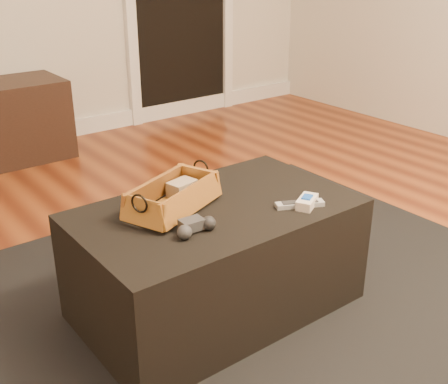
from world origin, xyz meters
TOP-DOWN VIEW (x-y plane):
  - floor at (0.00, 0.00)m, footprint 5.00×5.50m
  - baseboard at (0.00, 2.73)m, footprint 5.00×0.04m
  - area_rug at (-0.13, 0.31)m, footprint 2.60×2.00m
  - ottoman at (-0.13, 0.36)m, footprint 1.00×0.60m
  - tv_remote at (-0.27, 0.41)m, footprint 0.19×0.13m
  - cloth_bundle at (-0.18, 0.49)m, footprint 0.11×0.09m
  - wicker_basket at (-0.26, 0.43)m, footprint 0.41×0.31m
  - game_controller at (-0.30, 0.24)m, footprint 0.15×0.08m
  - silver_remote at (0.11, 0.18)m, footprint 0.17×0.11m
  - cream_gadget at (0.13, 0.17)m, footprint 0.12×0.10m

SIDE VIEW (x-z plane):
  - floor at x=0.00m, z-range -0.01..0.00m
  - area_rug at x=-0.13m, z-range 0.00..0.01m
  - baseboard at x=0.00m, z-range 0.00..0.12m
  - ottoman at x=-0.13m, z-range 0.01..0.43m
  - silver_remote at x=0.11m, z-range 0.43..0.45m
  - cream_gadget at x=0.13m, z-range 0.43..0.47m
  - tv_remote at x=-0.27m, z-range 0.44..0.47m
  - game_controller at x=-0.30m, z-range 0.43..0.48m
  - cloth_bundle at x=-0.18m, z-range 0.44..0.50m
  - wicker_basket at x=-0.26m, z-range 0.41..0.54m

